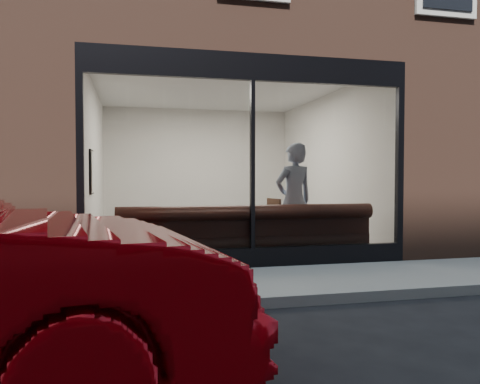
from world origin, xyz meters
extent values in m
plane|color=black|center=(0.00, 0.00, 0.00)|extent=(120.00, 120.00, 0.00)
cube|color=gray|center=(0.00, 1.00, 0.01)|extent=(40.00, 2.00, 0.01)
cube|color=gray|center=(0.00, -0.05, 0.06)|extent=(40.00, 0.10, 0.12)
cube|color=brown|center=(-3.75, 8.00, 1.60)|extent=(2.50, 12.00, 3.20)
cube|color=brown|center=(3.75, 8.00, 1.60)|extent=(2.50, 12.00, 3.20)
cube|color=brown|center=(0.00, 11.00, 1.60)|extent=(5.00, 6.00, 3.20)
plane|color=#2D2D30|center=(0.00, 5.00, 0.02)|extent=(6.00, 6.00, 0.00)
plane|color=white|center=(0.00, 5.00, 3.19)|extent=(6.00, 6.00, 0.00)
plane|color=silver|center=(0.00, 7.99, 1.60)|extent=(5.00, 0.00, 5.00)
plane|color=silver|center=(-2.49, 5.00, 1.60)|extent=(0.00, 6.00, 6.00)
plane|color=silver|center=(2.49, 5.00, 1.60)|extent=(0.00, 6.00, 6.00)
cube|color=black|center=(0.00, 2.05, 0.15)|extent=(5.00, 0.10, 0.30)
cube|color=black|center=(0.00, 2.05, 3.00)|extent=(5.00, 0.10, 0.40)
cube|color=black|center=(0.00, 2.05, 1.55)|extent=(0.06, 0.10, 2.50)
plane|color=white|center=(0.00, 2.02, 1.55)|extent=(4.80, 0.00, 4.80)
cube|color=#361713|center=(0.00, 2.45, 0.23)|extent=(4.00, 0.55, 0.45)
imported|color=#95A5C1|center=(0.92, 2.78, 0.97)|extent=(0.80, 0.63, 1.94)
cube|color=black|center=(-1.55, 3.78, 0.74)|extent=(0.90, 0.90, 0.05)
cube|color=black|center=(0.45, 3.72, 0.74)|extent=(0.80, 0.80, 0.04)
cube|color=black|center=(0.70, 3.78, 0.24)|extent=(0.54, 0.54, 0.04)
cube|color=white|center=(-2.45, 4.10, 1.45)|extent=(0.02, 0.56, 0.74)
camera|label=1|loc=(-1.75, -4.72, 1.39)|focal=35.00mm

